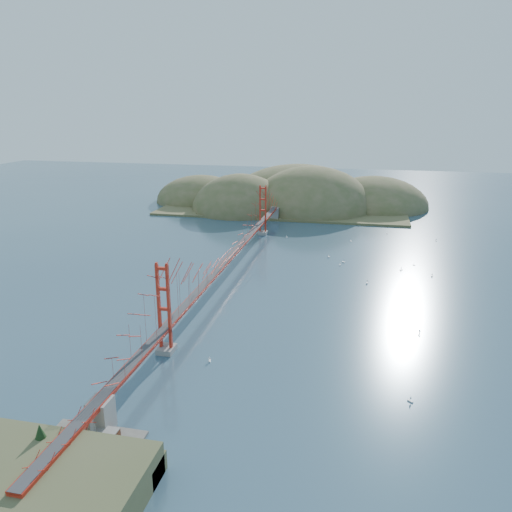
% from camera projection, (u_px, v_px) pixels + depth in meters
% --- Properties ---
extents(ground, '(320.00, 320.00, 0.00)m').
position_uv_depth(ground, '(230.00, 275.00, 90.41)').
color(ground, '#314F63').
rests_on(ground, ground).
extents(bridge, '(2.20, 94.40, 12.00)m').
position_uv_depth(bridge, '(229.00, 237.00, 88.52)').
color(bridge, gray).
rests_on(bridge, ground).
extents(approach_viaduct, '(1.40, 12.00, 3.38)m').
position_uv_depth(approach_viaduct, '(64.00, 448.00, 41.17)').
color(approach_viaduct, '#AB2013').
rests_on(approach_viaduct, ground).
extents(promontory, '(9.00, 6.00, 0.24)m').
position_uv_depth(promontory, '(89.00, 446.00, 45.07)').
color(promontory, '#59544C').
rests_on(promontory, ground).
extents(fort, '(3.70, 2.30, 1.75)m').
position_uv_depth(fort, '(96.00, 436.00, 45.48)').
color(fort, brown).
rests_on(fort, ground).
extents(far_headlands, '(84.00, 58.00, 25.00)m').
position_uv_depth(far_headlands, '(295.00, 204.00, 153.95)').
color(far_headlands, olive).
rests_on(far_headlands, ground).
extents(sailboat_15, '(0.41, 0.49, 0.56)m').
position_uv_depth(sailboat_15, '(436.00, 240.00, 112.81)').
color(sailboat_15, white).
rests_on(sailboat_15, ground).
extents(sailboat_7, '(0.56, 0.50, 0.63)m').
position_uv_depth(sailboat_7, '(387.00, 233.00, 118.84)').
color(sailboat_7, white).
rests_on(sailboat_7, ground).
extents(sailboat_10, '(0.60, 0.64, 0.72)m').
position_uv_depth(sailboat_10, '(210.00, 360.00, 60.05)').
color(sailboat_10, white).
rests_on(sailboat_10, ground).
extents(sailboat_8, '(0.66, 0.66, 0.70)m').
position_uv_depth(sailboat_8, '(401.00, 269.00, 92.88)').
color(sailboat_8, white).
rests_on(sailboat_8, ground).
extents(sailboat_16, '(0.70, 0.70, 0.73)m').
position_uv_depth(sailboat_16, '(344.00, 262.00, 97.45)').
color(sailboat_16, white).
rests_on(sailboat_16, ground).
extents(sailboat_3, '(0.57, 0.57, 0.59)m').
position_uv_depth(sailboat_3, '(287.00, 237.00, 115.57)').
color(sailboat_3, white).
rests_on(sailboat_3, ground).
extents(sailboat_17, '(0.50, 0.50, 0.57)m').
position_uv_depth(sailboat_17, '(414.00, 265.00, 95.71)').
color(sailboat_17, white).
rests_on(sailboat_17, ground).
extents(sailboat_12, '(0.53, 0.53, 0.58)m').
position_uv_depth(sailboat_12, '(351.00, 241.00, 112.27)').
color(sailboat_12, white).
rests_on(sailboat_12, ground).
extents(sailboat_6, '(0.71, 0.71, 0.74)m').
position_uv_depth(sailboat_6, '(410.00, 400.00, 51.93)').
color(sailboat_6, white).
rests_on(sailboat_6, ground).
extents(sailboat_5, '(0.56, 0.63, 0.72)m').
position_uv_depth(sailboat_5, '(419.00, 332.00, 67.33)').
color(sailboat_5, white).
rests_on(sailboat_5, ground).
extents(sailboat_14, '(0.46, 0.49, 0.55)m').
position_uv_depth(sailboat_14, '(340.00, 264.00, 95.86)').
color(sailboat_14, white).
rests_on(sailboat_14, ground).
extents(sailboat_1, '(0.68, 0.68, 0.74)m').
position_uv_depth(sailboat_1, '(329.00, 256.00, 100.88)').
color(sailboat_1, white).
rests_on(sailboat_1, ground).
extents(sailboat_0, '(0.56, 0.61, 0.69)m').
position_uv_depth(sailboat_0, '(367.00, 282.00, 86.17)').
color(sailboat_0, white).
rests_on(sailboat_0, ground).
extents(sailboat_extra_0, '(0.59, 0.59, 0.62)m').
position_uv_depth(sailboat_extra_0, '(432.00, 276.00, 89.49)').
color(sailboat_extra_0, white).
rests_on(sailboat_extra_0, ground).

